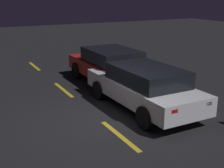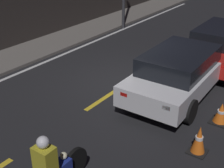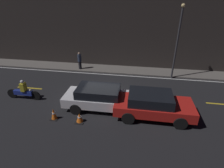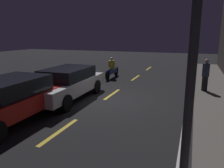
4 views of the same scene
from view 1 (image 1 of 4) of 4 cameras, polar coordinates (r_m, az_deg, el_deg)
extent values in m
plane|color=black|center=(9.06, -1.64, -6.98)|extent=(56.00, 56.00, 0.00)
cube|color=gold|center=(8.25, 1.43, -9.40)|extent=(2.00, 0.14, 0.01)
cube|color=gold|center=(12.11, -8.87, -1.05)|extent=(2.00, 0.14, 0.01)
cube|color=gold|center=(16.31, -14.00, 3.18)|extent=(2.00, 0.14, 0.01)
cube|color=silver|center=(10.02, 5.60, -1.01)|extent=(4.61, 1.87, 0.57)
cube|color=black|center=(9.69, 6.44, 1.65)|extent=(2.55, 1.66, 0.50)
cube|color=red|center=(7.94, 11.25, -4.90)|extent=(0.06, 0.20, 0.10)
cube|color=red|center=(8.69, 17.19, -3.44)|extent=(0.06, 0.20, 0.10)
cylinder|color=black|center=(10.86, -2.47, -1.12)|extent=(0.66, 0.19, 0.65)
cylinder|color=black|center=(11.69, 5.24, 0.11)|extent=(0.66, 0.19, 0.65)
cylinder|color=black|center=(8.55, 5.98, -6.15)|extent=(0.66, 0.19, 0.65)
cylinder|color=black|center=(9.59, 14.67, -4.07)|extent=(0.66, 0.19, 0.65)
cube|color=red|center=(12.68, -0.50, 2.88)|extent=(4.33, 1.91, 0.56)
cube|color=black|center=(12.38, -0.04, 5.15)|extent=(2.39, 1.70, 0.53)
cube|color=red|center=(10.55, 1.89, 0.89)|extent=(0.06, 0.20, 0.10)
cube|color=red|center=(11.19, 7.31, 1.66)|extent=(0.06, 0.20, 0.10)
cylinder|color=black|center=(13.57, -6.54, 2.45)|extent=(0.70, 0.19, 0.70)
cylinder|color=black|center=(14.31, 0.29, 3.29)|extent=(0.70, 0.19, 0.70)
cylinder|color=black|center=(11.20, -1.50, -0.44)|extent=(0.70, 0.19, 0.70)
cylinder|color=black|center=(12.09, 6.29, 0.73)|extent=(0.70, 0.19, 0.70)
cube|color=black|center=(10.43, 15.52, -4.30)|extent=(0.47, 0.47, 0.03)
cone|color=orange|center=(10.33, 15.63, -2.85)|extent=(0.36, 0.36, 0.53)
cylinder|color=white|center=(10.33, 15.65, -2.72)|extent=(0.20, 0.20, 0.06)
camera|label=2|loc=(8.50, 65.52, 12.93)|focal=50.00mm
camera|label=3|loc=(17.48, 29.14, 22.79)|focal=28.00mm
camera|label=4|loc=(16.14, -28.08, 11.80)|focal=35.00mm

